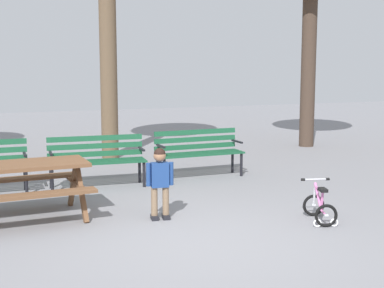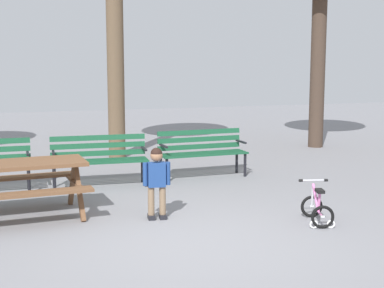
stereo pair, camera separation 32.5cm
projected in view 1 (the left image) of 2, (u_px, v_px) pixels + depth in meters
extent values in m
plane|color=gray|center=(199.00, 243.00, 6.58)|extent=(36.00, 36.00, 0.00)
cube|color=brown|center=(17.00, 165.00, 7.42)|extent=(1.84, 0.87, 0.05)
cube|color=brown|center=(24.00, 196.00, 6.97)|extent=(1.81, 0.35, 0.04)
cube|color=brown|center=(13.00, 179.00, 7.96)|extent=(1.81, 0.35, 0.04)
cube|color=brown|center=(81.00, 192.00, 7.57)|extent=(0.10, 0.57, 0.76)
cube|color=brown|center=(73.00, 185.00, 8.02)|extent=(0.10, 0.57, 0.76)
cube|color=brown|center=(77.00, 184.00, 7.78)|extent=(0.15, 1.10, 0.04)
cylinder|color=black|center=(26.00, 181.00, 8.92)|extent=(0.05, 0.05, 0.44)
cylinder|color=black|center=(25.00, 177.00, 9.25)|extent=(0.05, 0.05, 0.44)
cube|color=black|center=(25.00, 154.00, 9.03)|extent=(0.05, 0.40, 0.03)
cube|color=#195133|center=(96.00, 160.00, 9.54)|extent=(1.60, 0.16, 0.03)
cube|color=#195133|center=(97.00, 161.00, 9.43)|extent=(1.60, 0.16, 0.03)
cube|color=#195133|center=(98.00, 162.00, 9.31)|extent=(1.60, 0.16, 0.03)
cube|color=#195133|center=(99.00, 164.00, 9.20)|extent=(1.60, 0.16, 0.03)
cube|color=#195133|center=(96.00, 154.00, 9.56)|extent=(1.60, 0.13, 0.09)
cube|color=#195133|center=(95.00, 146.00, 9.54)|extent=(1.60, 0.13, 0.09)
cube|color=#195133|center=(95.00, 138.00, 9.52)|extent=(1.60, 0.13, 0.09)
cylinder|color=black|center=(144.00, 174.00, 9.47)|extent=(0.05, 0.05, 0.44)
cylinder|color=black|center=(140.00, 170.00, 9.81)|extent=(0.05, 0.05, 0.44)
cube|color=black|center=(141.00, 149.00, 9.58)|extent=(0.06, 0.40, 0.03)
cylinder|color=black|center=(52.00, 180.00, 9.03)|extent=(0.05, 0.05, 0.44)
cylinder|color=black|center=(51.00, 175.00, 9.37)|extent=(0.05, 0.05, 0.44)
cube|color=black|center=(51.00, 153.00, 9.14)|extent=(0.06, 0.40, 0.03)
cube|color=#195133|center=(196.00, 152.00, 10.35)|extent=(1.60, 0.13, 0.03)
cube|color=#195133|center=(199.00, 153.00, 10.25)|extent=(1.60, 0.13, 0.03)
cube|color=#195133|center=(202.00, 154.00, 10.14)|extent=(1.60, 0.13, 0.03)
cube|color=#195133|center=(204.00, 155.00, 10.03)|extent=(1.60, 0.13, 0.03)
cube|color=#195133|center=(196.00, 146.00, 10.38)|extent=(1.60, 0.10, 0.09)
cube|color=#195133|center=(196.00, 139.00, 10.36)|extent=(1.60, 0.10, 0.09)
cube|color=#195133|center=(196.00, 132.00, 10.34)|extent=(1.60, 0.10, 0.09)
cylinder|color=black|center=(241.00, 164.00, 10.36)|extent=(0.05, 0.05, 0.44)
cylinder|color=black|center=(232.00, 161.00, 10.69)|extent=(0.05, 0.05, 0.44)
cube|color=black|center=(237.00, 141.00, 10.47)|extent=(0.05, 0.40, 0.03)
cylinder|color=black|center=(164.00, 170.00, 9.79)|extent=(0.05, 0.05, 0.44)
cylinder|color=black|center=(157.00, 167.00, 10.12)|extent=(0.05, 0.05, 0.44)
cube|color=black|center=(161.00, 146.00, 9.90)|extent=(0.05, 0.40, 0.03)
cylinder|color=#7F664C|center=(166.00, 203.00, 7.56)|extent=(0.09, 0.09, 0.44)
cube|color=black|center=(166.00, 217.00, 7.59)|extent=(0.11, 0.17, 0.06)
cylinder|color=#7F664C|center=(154.00, 203.00, 7.52)|extent=(0.09, 0.09, 0.44)
cube|color=black|center=(154.00, 217.00, 7.55)|extent=(0.11, 0.17, 0.06)
cube|color=navy|center=(160.00, 175.00, 7.48)|extent=(0.25, 0.16, 0.33)
sphere|color=#996B4C|center=(160.00, 156.00, 7.45)|extent=(0.16, 0.16, 0.16)
sphere|color=black|center=(160.00, 154.00, 7.44)|extent=(0.16, 0.16, 0.16)
cylinder|color=navy|center=(171.00, 174.00, 7.52)|extent=(0.07, 0.07, 0.31)
cylinder|color=navy|center=(148.00, 175.00, 7.45)|extent=(0.07, 0.07, 0.31)
torus|color=black|center=(314.00, 205.00, 7.71)|extent=(0.30, 0.12, 0.30)
cylinder|color=silver|center=(314.00, 205.00, 7.71)|extent=(0.06, 0.05, 0.04)
torus|color=black|center=(326.00, 216.00, 7.19)|extent=(0.30, 0.12, 0.30)
cylinder|color=silver|center=(326.00, 216.00, 7.19)|extent=(0.06, 0.05, 0.04)
torus|color=white|center=(317.00, 223.00, 7.20)|extent=(0.11, 0.05, 0.11)
torus|color=white|center=(334.00, 223.00, 7.22)|extent=(0.11, 0.05, 0.11)
cylinder|color=pink|center=(318.00, 196.00, 7.50)|extent=(0.11, 0.31, 0.32)
cylinder|color=pink|center=(322.00, 201.00, 7.35)|extent=(0.05, 0.08, 0.27)
cylinder|color=pink|center=(324.00, 213.00, 7.29)|extent=(0.08, 0.20, 0.05)
cylinder|color=silver|center=(314.00, 194.00, 7.66)|extent=(0.05, 0.08, 0.32)
cylinder|color=pink|center=(319.00, 189.00, 7.47)|extent=(0.11, 0.32, 0.05)
cube|color=black|center=(323.00, 190.00, 7.31)|extent=(0.13, 0.19, 0.04)
cylinder|color=silver|center=(315.00, 179.00, 7.61)|extent=(0.33, 0.11, 0.02)
cylinder|color=black|center=(303.00, 180.00, 7.60)|extent=(0.06, 0.05, 0.04)
cylinder|color=black|center=(328.00, 179.00, 7.63)|extent=(0.06, 0.05, 0.04)
cylinder|color=brown|center=(108.00, 61.00, 12.04)|extent=(0.36, 0.36, 4.20)
cylinder|color=#423328|center=(308.00, 69.00, 13.74)|extent=(0.36, 0.36, 3.79)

